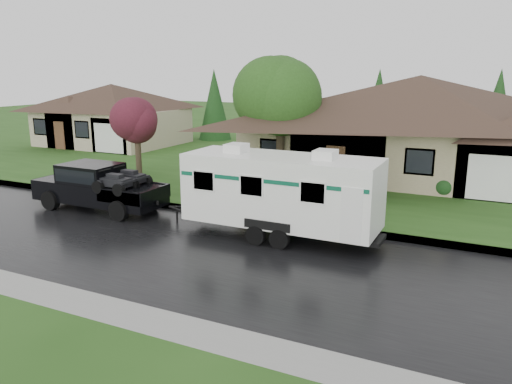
# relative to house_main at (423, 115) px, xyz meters

# --- Properties ---
(ground) EXTENTS (140.00, 140.00, 0.00)m
(ground) POSITION_rel_house_main_xyz_m (-2.29, -13.84, -3.59)
(ground) COLOR #244B17
(ground) RESTS_ON ground
(road) EXTENTS (140.00, 8.00, 0.01)m
(road) POSITION_rel_house_main_xyz_m (-2.29, -15.84, -3.59)
(road) COLOR black
(road) RESTS_ON ground
(curb) EXTENTS (140.00, 0.50, 0.15)m
(curb) POSITION_rel_house_main_xyz_m (-2.29, -11.59, -3.52)
(curb) COLOR gray
(curb) RESTS_ON ground
(lawn) EXTENTS (140.00, 26.00, 0.15)m
(lawn) POSITION_rel_house_main_xyz_m (-2.29, 1.16, -3.52)
(lawn) COLOR #244B17
(lawn) RESTS_ON ground
(house_main) EXTENTS (19.44, 10.80, 6.90)m
(house_main) POSITION_rel_house_main_xyz_m (0.00, 0.00, 0.00)
(house_main) COLOR gray
(house_main) RESTS_ON lawn
(house_far) EXTENTS (10.80, 8.64, 5.80)m
(house_far) POSITION_rel_house_main_xyz_m (-24.07, 2.02, -0.62)
(house_far) COLOR tan
(house_far) RESTS_ON lawn
(tree_left_green) EXTENTS (4.02, 4.02, 6.66)m
(tree_left_green) POSITION_rel_house_main_xyz_m (-6.47, -5.19, 1.18)
(tree_left_green) COLOR #382B1E
(tree_left_green) RESTS_ON lawn
(tree_red) EXTENTS (2.62, 2.62, 4.33)m
(tree_red) POSITION_rel_house_main_xyz_m (-14.63, -6.81, -0.45)
(tree_red) COLOR #382B1E
(tree_red) RESTS_ON lawn
(shrub_row) EXTENTS (13.60, 1.00, 1.00)m
(shrub_row) POSITION_rel_house_main_xyz_m (-0.29, -4.54, -2.94)
(shrub_row) COLOR #143814
(shrub_row) RESTS_ON lawn
(pickup_truck) EXTENTS (6.08, 2.31, 2.03)m
(pickup_truck) POSITION_rel_house_main_xyz_m (-11.86, -13.16, -2.51)
(pickup_truck) COLOR black
(pickup_truck) RESTS_ON ground
(travel_trailer) EXTENTS (7.50, 2.63, 3.36)m
(travel_trailer) POSITION_rel_house_main_xyz_m (-3.04, -13.16, -1.81)
(travel_trailer) COLOR white
(travel_trailer) RESTS_ON ground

